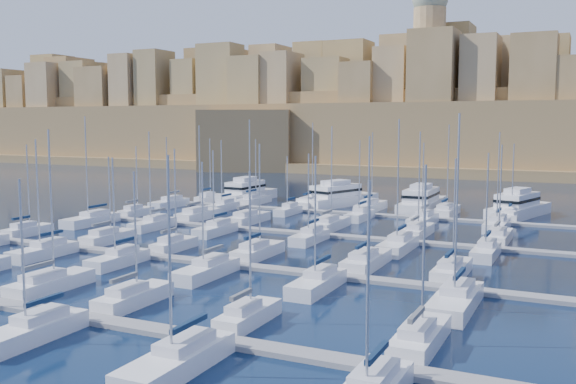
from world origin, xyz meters
The scene contains 51 objects.
ground centered at (0.00, 0.00, 0.00)m, with size 600.00×600.00×0.00m, color black.
pontoon_near centered at (0.00, -34.00, 0.20)m, with size 84.00×2.00×0.40m, color slate.
pontoon_mid_near centered at (0.00, -12.00, 0.20)m, with size 84.00×2.00×0.40m, color slate.
pontoon_mid_far centered at (0.00, 10.00, 0.20)m, with size 84.00×2.00×0.40m, color slate.
pontoon_far centered at (0.00, 32.00, 0.20)m, with size 84.00×2.00×0.40m, color slate.
sailboat_2 centered at (-10.98, -28.52, 0.76)m, with size 2.76×9.19×15.58m.
sailboat_3 centered at (-0.80, -28.92, 0.72)m, with size 2.52×8.39×12.01m.
sailboat_4 centered at (10.85, -29.34, 0.72)m, with size 2.26×7.52×12.46m.
sailboat_5 centered at (24.44, -28.70, 0.74)m, with size 2.64×8.81×13.30m.
sailboat_9 centered at (-1.58, -39.40, 0.73)m, with size 2.71×9.03×12.27m.
sailboat_10 centered at (11.50, -39.81, 0.75)m, with size 2.96×9.86×14.26m.
sailboat_12 centered at (-36.84, -7.33, 0.73)m, with size 2.26×7.53×13.14m.
sailboat_13 centered at (-22.75, -6.79, 0.72)m, with size 2.59×8.64×11.75m.
sailboat_14 centered at (-11.78, -7.35, 0.73)m, with size 2.25×7.49×12.99m.
sailboat_15 centered at (-0.36, -6.56, 0.74)m, with size 2.73×9.11×13.73m.
sailboat_16 centered at (12.99, -6.23, 0.76)m, with size 2.93×9.77×14.76m.
sailboat_17 centered at (22.36, -6.60, 0.73)m, with size 2.71×9.03×12.58m.
sailboat_19 centered at (-23.27, -17.39, 0.75)m, with size 2.70×9.00×14.31m.
sailboat_20 centered at (-12.35, -17.09, 0.72)m, with size 2.52×8.39×12.43m.
sailboat_21 centered at (-0.50, -17.53, 0.73)m, with size 2.79×9.29×12.28m.
sailboat_22 centered at (11.84, -17.46, 0.74)m, with size 2.74×9.14×13.16m.
sailboat_23 centered at (24.94, -18.17, 0.78)m, with size 3.18×10.58×16.97m.
sailboat_24 centered at (-35.18, 14.55, 0.72)m, with size 2.19×7.30×12.21m.
sailboat_25 centered at (-23.37, 15.84, 0.76)m, with size 2.97×9.91×15.75m.
sailboat_26 centered at (-13.93, 15.77, 0.77)m, with size 2.93×9.77×16.67m.
sailboat_27 centered at (-0.06, 15.84, 0.76)m, with size 2.98×9.93×15.70m.
sailboat_28 centered at (13.26, 15.54, 0.75)m, with size 2.79×9.31×14.97m.
sailboat_29 centered at (24.18, 15.51, 0.74)m, with size 2.78×9.25×13.32m.
sailboat_30 centered at (-35.41, 3.93, 0.78)m, with size 3.12×10.38×17.15m.
sailboat_31 centered at (-24.07, 4.68, 0.75)m, with size 2.66×8.86×14.90m.
sailboat_32 centered at (-13.16, 4.81, 0.72)m, with size 2.58×8.60×12.33m.
sailboat_33 centered at (1.43, 4.92, 0.72)m, with size 2.51×8.38×12.19m.
sailboat_34 centered at (13.68, 4.21, 0.77)m, with size 2.95×9.83×16.64m.
sailboat_35 centered at (24.12, 4.91, 0.73)m, with size 2.52×8.40×12.74m.
sailboat_36 centered at (-34.50, 36.83, 0.73)m, with size 2.36×7.86×13.03m.
sailboat_37 centered at (-24.52, 37.58, 0.74)m, with size 2.82×9.39×13.01m.
sailboat_38 centered at (-12.57, 37.93, 0.77)m, with size 3.03×10.11×16.20m.
sailboat_39 centered at (-0.90, 38.11, 0.76)m, with size 3.14×10.47×14.49m.
sailboat_40 centered at (12.76, 37.88, 0.77)m, with size 3.00×10.01×15.89m.
sailboat_41 centered at (23.47, 37.14, 0.73)m, with size 2.55×8.50×12.80m.
sailboat_42 centered at (-36.70, 26.37, 0.74)m, with size 2.85×9.49×13.52m.
sailboat_43 centered at (-25.30, 27.03, 0.73)m, with size 2.44×8.14×13.07m.
sailboat_44 centered at (-12.34, 27.38, 0.70)m, with size 2.23×7.44×10.45m.
sailboat_45 centered at (0.97, 26.81, 0.73)m, with size 2.58×8.59×13.40m.
sailboat_46 centered at (11.56, 26.16, 0.75)m, with size 2.98×9.93×13.14m.
sailboat_47 centered at (22.68, 26.15, 0.76)m, with size 2.98×9.94×14.86m.
motor_yacht_a centered at (-28.32, 41.29, 1.73)m, with size 5.74×16.46×5.25m.
motor_yacht_b centered at (-8.90, 42.28, 1.73)m, with size 11.12×19.03×5.25m.
motor_yacht_c centered at (7.51, 42.00, 1.73)m, with size 5.42×17.72×5.25m.
motor_yacht_d centered at (24.10, 41.56, 1.73)m, with size 9.52×17.50×5.25m.
fortified_city centered at (-0.19, 155.26, 14.74)m, with size 460.00×108.95×59.52m.
Camera 1 is at (34.79, -72.56, 15.91)m, focal length 40.00 mm.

